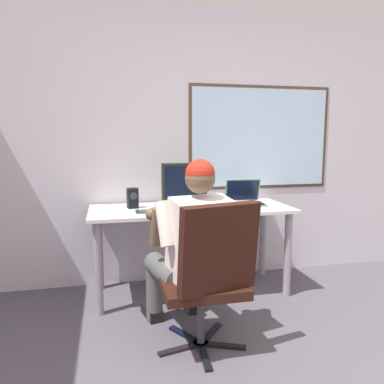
{
  "coord_description": "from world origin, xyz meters",
  "views": [
    {
      "loc": [
        -0.98,
        -1.07,
        1.35
      ],
      "look_at": [
        -0.37,
        1.58,
        0.96
      ],
      "focal_mm": 35.12,
      "sensor_mm": 36.0,
      "label": 1
    }
  ],
  "objects_px": {
    "laptop": "(245,198)",
    "wine_glass": "(219,199)",
    "person_seated": "(192,246)",
    "desk_speaker": "(133,198)",
    "crt_monitor": "(184,184)",
    "cd_case": "(145,211)",
    "desk": "(191,221)",
    "office_chair": "(209,271)"
  },
  "relations": [
    {
      "from": "desk",
      "to": "desk_speaker",
      "type": "bearing_deg",
      "value": 170.63
    },
    {
      "from": "desk_speaker",
      "to": "crt_monitor",
      "type": "bearing_deg",
      "value": -7.17
    },
    {
      "from": "office_chair",
      "to": "wine_glass",
      "type": "distance_m",
      "value": 0.91
    },
    {
      "from": "office_chair",
      "to": "wine_glass",
      "type": "relative_size",
      "value": 7.35
    },
    {
      "from": "person_seated",
      "to": "cd_case",
      "type": "relative_size",
      "value": 8.47
    },
    {
      "from": "crt_monitor",
      "to": "cd_case",
      "type": "height_order",
      "value": "crt_monitor"
    },
    {
      "from": "person_seated",
      "to": "wine_glass",
      "type": "bearing_deg",
      "value": 56.51
    },
    {
      "from": "person_seated",
      "to": "desk_speaker",
      "type": "height_order",
      "value": "person_seated"
    },
    {
      "from": "office_chair",
      "to": "wine_glass",
      "type": "xyz_separation_m",
      "value": [
        0.31,
        0.8,
        0.31
      ]
    },
    {
      "from": "office_chair",
      "to": "wine_glass",
      "type": "height_order",
      "value": "office_chair"
    },
    {
      "from": "desk",
      "to": "laptop",
      "type": "relative_size",
      "value": 4.94
    },
    {
      "from": "desk_speaker",
      "to": "cd_case",
      "type": "xyz_separation_m",
      "value": [
        0.08,
        -0.19,
        -0.08
      ]
    },
    {
      "from": "crt_monitor",
      "to": "wine_glass",
      "type": "xyz_separation_m",
      "value": [
        0.26,
        -0.19,
        -0.11
      ]
    },
    {
      "from": "desk",
      "to": "crt_monitor",
      "type": "bearing_deg",
      "value": 154.81
    },
    {
      "from": "wine_glass",
      "to": "crt_monitor",
      "type": "bearing_deg",
      "value": 143.96
    },
    {
      "from": "desk",
      "to": "person_seated",
      "type": "bearing_deg",
      "value": -102.65
    },
    {
      "from": "person_seated",
      "to": "wine_glass",
      "type": "xyz_separation_m",
      "value": [
        0.36,
        0.54,
        0.22
      ]
    },
    {
      "from": "wine_glass",
      "to": "desk",
      "type": "bearing_deg",
      "value": 141.38
    },
    {
      "from": "crt_monitor",
      "to": "desk_speaker",
      "type": "distance_m",
      "value": 0.45
    },
    {
      "from": "office_chair",
      "to": "cd_case",
      "type": "relative_size",
      "value": 6.81
    },
    {
      "from": "office_chair",
      "to": "laptop",
      "type": "distance_m",
      "value": 1.22
    },
    {
      "from": "desk",
      "to": "office_chair",
      "type": "distance_m",
      "value": 0.97
    },
    {
      "from": "crt_monitor",
      "to": "cd_case",
      "type": "xyz_separation_m",
      "value": [
        -0.35,
        -0.14,
        -0.2
      ]
    },
    {
      "from": "desk",
      "to": "wine_glass",
      "type": "bearing_deg",
      "value": -38.62
    },
    {
      "from": "wine_glass",
      "to": "desk_speaker",
      "type": "xyz_separation_m",
      "value": [
        -0.69,
        0.24,
        -0.01
      ]
    },
    {
      "from": "laptop",
      "to": "desk_speaker",
      "type": "bearing_deg",
      "value": 178.58
    },
    {
      "from": "office_chair",
      "to": "person_seated",
      "type": "bearing_deg",
      "value": 101.58
    },
    {
      "from": "cd_case",
      "to": "office_chair",
      "type": "bearing_deg",
      "value": -70.22
    },
    {
      "from": "laptop",
      "to": "desk_speaker",
      "type": "height_order",
      "value": "laptop"
    },
    {
      "from": "person_seated",
      "to": "wine_glass",
      "type": "relative_size",
      "value": 9.14
    },
    {
      "from": "desk",
      "to": "wine_glass",
      "type": "xyz_separation_m",
      "value": [
        0.2,
        -0.16,
        0.21
      ]
    },
    {
      "from": "desk_speaker",
      "to": "desk",
      "type": "bearing_deg",
      "value": -9.37
    },
    {
      "from": "laptop",
      "to": "wine_glass",
      "type": "distance_m",
      "value": 0.38
    },
    {
      "from": "office_chair",
      "to": "desk_speaker",
      "type": "xyz_separation_m",
      "value": [
        -0.38,
        1.04,
        0.3
      ]
    },
    {
      "from": "office_chair",
      "to": "cd_case",
      "type": "distance_m",
      "value": 0.93
    },
    {
      "from": "desk_speaker",
      "to": "office_chair",
      "type": "bearing_deg",
      "value": -69.77
    },
    {
      "from": "office_chair",
      "to": "crt_monitor",
      "type": "bearing_deg",
      "value": 87.15
    },
    {
      "from": "person_seated",
      "to": "crt_monitor",
      "type": "relative_size",
      "value": 3.17
    },
    {
      "from": "desk",
      "to": "person_seated",
      "type": "xyz_separation_m",
      "value": [
        -0.16,
        -0.7,
        -0.01
      ]
    },
    {
      "from": "crt_monitor",
      "to": "desk_speaker",
      "type": "height_order",
      "value": "crt_monitor"
    },
    {
      "from": "laptop",
      "to": "wine_glass",
      "type": "relative_size",
      "value": 2.59
    },
    {
      "from": "desk",
      "to": "desk_speaker",
      "type": "height_order",
      "value": "desk_speaker"
    }
  ]
}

